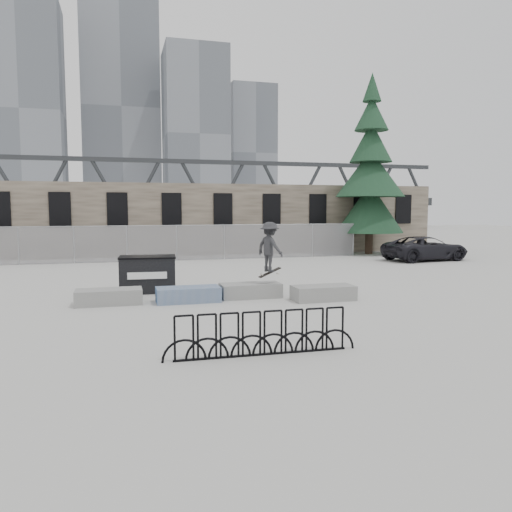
# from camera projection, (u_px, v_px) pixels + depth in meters

# --- Properties ---
(ground) EXTENTS (120.00, 120.00, 0.00)m
(ground) POSITION_uv_depth(u_px,v_px,m) (220.00, 299.00, 16.38)
(ground) COLOR #ADADA8
(ground) RESTS_ON ground
(stone_wall) EXTENTS (36.00, 2.58, 4.50)m
(stone_wall) POSITION_uv_depth(u_px,v_px,m) (170.00, 219.00, 31.75)
(stone_wall) COLOR brown
(stone_wall) RESTS_ON ground
(chainlink_fence) EXTENTS (22.06, 0.06, 2.02)m
(chainlink_fence) POSITION_uv_depth(u_px,v_px,m) (177.00, 242.00, 28.28)
(chainlink_fence) COLOR gray
(chainlink_fence) RESTS_ON ground
(planter_far_left) EXTENTS (2.00, 0.90, 0.47)m
(planter_far_left) POSITION_uv_depth(u_px,v_px,m) (109.00, 296.00, 15.42)
(planter_far_left) COLOR gray
(planter_far_left) RESTS_ON ground
(planter_center_left) EXTENTS (2.00, 0.90, 0.47)m
(planter_center_left) POSITION_uv_depth(u_px,v_px,m) (188.00, 294.00, 15.82)
(planter_center_left) COLOR #2E518B
(planter_center_left) RESTS_ON ground
(planter_center_right) EXTENTS (2.00, 0.90, 0.47)m
(planter_center_right) POSITION_uv_depth(u_px,v_px,m) (250.00, 290.00, 16.61)
(planter_center_right) COLOR gray
(planter_center_right) RESTS_ON ground
(planter_offset) EXTENTS (2.00, 0.90, 0.47)m
(planter_offset) POSITION_uv_depth(u_px,v_px,m) (323.00, 292.00, 16.13)
(planter_offset) COLOR gray
(planter_offset) RESTS_ON ground
(dumpster) EXTENTS (2.03, 1.33, 1.28)m
(dumpster) POSITION_uv_depth(u_px,v_px,m) (148.00, 274.00, 17.66)
(dumpster) COLOR black
(dumpster) RESTS_ON ground
(bike_rack) EXTENTS (4.04, 0.11, 0.90)m
(bike_rack) POSITION_uv_depth(u_px,v_px,m) (262.00, 334.00, 10.05)
(bike_rack) COLOR black
(bike_rack) RESTS_ON ground
(spruce_tree) EXTENTS (4.39, 4.39, 11.50)m
(spruce_tree) POSITION_uv_depth(u_px,v_px,m) (370.00, 178.00, 32.03)
(spruce_tree) COLOR #38281E
(spruce_tree) RESTS_ON ground
(skyline_towers) EXTENTS (58.00, 28.00, 48.00)m
(skyline_towers) POSITION_uv_depth(u_px,v_px,m) (127.00, 123.00, 104.16)
(skyline_towers) COLOR slate
(skyline_towers) RESTS_ON ground
(truss_bridge) EXTENTS (70.00, 3.00, 9.80)m
(truss_bridge) POSITION_uv_depth(u_px,v_px,m) (213.00, 200.00, 71.41)
(truss_bridge) COLOR #2D3033
(truss_bridge) RESTS_ON ground
(suv) EXTENTS (5.19, 2.84, 1.38)m
(suv) POSITION_uv_depth(u_px,v_px,m) (426.00, 248.00, 28.39)
(suv) COLOR black
(suv) RESTS_ON ground
(skateboarder) EXTENTS (1.04, 1.23, 1.84)m
(skateboarder) POSITION_uv_depth(u_px,v_px,m) (270.00, 247.00, 16.50)
(skateboarder) COLOR #2C2D2F
(skateboarder) RESTS_ON ground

